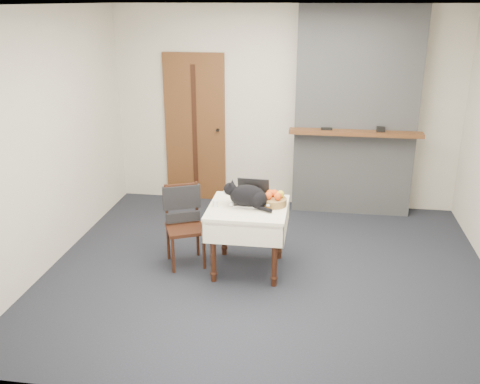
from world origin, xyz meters
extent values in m
plane|color=black|center=(0.00, 0.00, 0.00)|extent=(4.50, 4.50, 0.00)
cube|color=beige|center=(0.00, 2.00, 1.30)|extent=(4.50, 0.02, 2.60)
cube|color=beige|center=(-2.25, 0.00, 1.30)|extent=(0.02, 4.00, 2.60)
cube|color=white|center=(0.00, 0.00, 2.60)|extent=(4.50, 4.00, 0.02)
cube|color=brown|center=(-1.20, 1.98, 1.00)|extent=(0.82, 0.05, 2.00)
cube|color=black|center=(-1.20, 1.95, 1.00)|extent=(0.06, 0.01, 1.70)
cylinder|color=black|center=(-0.88, 1.93, 1.00)|extent=(0.04, 0.06, 0.04)
cube|color=gray|center=(0.90, 1.85, 1.30)|extent=(1.50, 0.30, 2.60)
cube|color=brown|center=(0.90, 1.61, 1.10)|extent=(1.62, 0.18, 0.05)
cube|color=black|center=(0.55, 1.61, 1.14)|extent=(0.14, 0.04, 0.03)
cube|color=black|center=(1.20, 1.61, 1.16)|extent=(0.10, 0.07, 0.06)
cylinder|color=black|center=(-0.50, -0.32, 0.32)|extent=(0.06, 0.06, 0.64)
sphere|color=black|center=(-0.50, -0.32, 0.08)|extent=(0.07, 0.07, 0.07)
cylinder|color=black|center=(0.10, -0.32, 0.32)|extent=(0.06, 0.06, 0.64)
sphere|color=black|center=(0.10, -0.32, 0.08)|extent=(0.07, 0.07, 0.07)
cylinder|color=black|center=(-0.50, 0.28, 0.32)|extent=(0.06, 0.06, 0.64)
sphere|color=black|center=(-0.50, 0.28, 0.08)|extent=(0.07, 0.07, 0.07)
cylinder|color=black|center=(0.10, 0.28, 0.32)|extent=(0.06, 0.06, 0.64)
sphere|color=black|center=(0.10, 0.28, 0.08)|extent=(0.07, 0.07, 0.07)
cube|color=white|center=(-0.20, -0.02, 0.67)|extent=(0.78, 0.78, 0.06)
cube|color=white|center=(-0.20, -0.40, 0.56)|extent=(0.78, 0.01, 0.22)
cube|color=white|center=(-0.20, 0.37, 0.56)|extent=(0.78, 0.01, 0.22)
cube|color=white|center=(-0.59, -0.02, 0.56)|extent=(0.01, 0.78, 0.22)
cube|color=white|center=(0.18, -0.02, 0.56)|extent=(0.01, 0.78, 0.22)
cube|color=#B7B7BC|center=(-0.18, 0.03, 0.71)|extent=(0.33, 0.24, 0.02)
cube|color=black|center=(-0.18, 0.03, 0.72)|extent=(0.28, 0.17, 0.00)
cube|color=black|center=(-0.17, 0.16, 0.83)|extent=(0.33, 0.07, 0.22)
cube|color=#A6C0F3|center=(-0.17, 0.16, 0.83)|extent=(0.30, 0.06, 0.20)
ellipsoid|color=black|center=(-0.21, -0.03, 0.81)|extent=(0.38, 0.25, 0.23)
ellipsoid|color=black|center=(-0.10, -0.04, 0.79)|extent=(0.21, 0.23, 0.18)
sphere|color=black|center=(-0.38, 0.00, 0.87)|extent=(0.15, 0.15, 0.13)
ellipsoid|color=white|center=(-0.43, 0.01, 0.83)|extent=(0.07, 0.07, 0.06)
ellipsoid|color=white|center=(-0.35, 0.00, 0.77)|extent=(0.06, 0.08, 0.09)
cone|color=black|center=(-0.38, -0.04, 0.93)|extent=(0.05, 0.06, 0.05)
cone|color=black|center=(-0.37, 0.04, 0.93)|extent=(0.05, 0.06, 0.05)
cylinder|color=black|center=(-0.04, -0.13, 0.73)|extent=(0.19, 0.13, 0.04)
sphere|color=white|center=(-0.36, -0.05, 0.72)|extent=(0.04, 0.04, 0.04)
sphere|color=white|center=(-0.35, 0.04, 0.72)|extent=(0.04, 0.04, 0.04)
cylinder|color=white|center=(-0.52, -0.07, 0.73)|extent=(0.06, 0.06, 0.06)
cylinder|color=#9A4E13|center=(0.01, -0.12, 0.73)|extent=(0.03, 0.03, 0.05)
cylinder|color=white|center=(0.01, -0.12, 0.76)|extent=(0.03, 0.03, 0.01)
cylinder|color=#9F7D40|center=(0.05, 0.05, 0.74)|extent=(0.26, 0.26, 0.07)
sphere|color=#FD5515|center=(0.00, 0.02, 0.81)|extent=(0.08, 0.08, 0.08)
sphere|color=#FD5515|center=(0.09, 0.01, 0.81)|extent=(0.08, 0.08, 0.08)
sphere|color=#FD5515|center=(0.05, 0.11, 0.81)|extent=(0.08, 0.08, 0.08)
sphere|color=yellow|center=(0.11, 0.09, 0.81)|extent=(0.08, 0.08, 0.08)
sphere|color=#FD5515|center=(0.01, 0.10, 0.81)|extent=(0.08, 0.08, 0.08)
cube|color=black|center=(0.02, 0.06, 0.70)|extent=(0.15, 0.07, 0.01)
cube|color=black|center=(-0.86, 0.01, 0.40)|extent=(0.50, 0.50, 0.04)
cylinder|color=black|center=(-0.94, -0.21, 0.20)|extent=(0.03, 0.03, 0.40)
cylinder|color=black|center=(-0.65, -0.07, 0.20)|extent=(0.03, 0.03, 0.40)
cylinder|color=black|center=(-1.08, 0.09, 0.20)|extent=(0.03, 0.03, 0.40)
cylinder|color=black|center=(-0.78, 0.22, 0.20)|extent=(0.03, 0.03, 0.40)
cylinder|color=black|center=(-1.08, 0.09, 0.63)|extent=(0.03, 0.03, 0.45)
cylinder|color=black|center=(-0.78, 0.22, 0.63)|extent=(0.03, 0.03, 0.45)
cube|color=black|center=(-0.93, 0.15, 0.71)|extent=(0.30, 0.16, 0.25)
cube|color=black|center=(-0.93, 0.14, 0.70)|extent=(0.38, 0.21, 0.25)
camera|label=1|loc=(0.46, -4.93, 2.64)|focal=40.00mm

